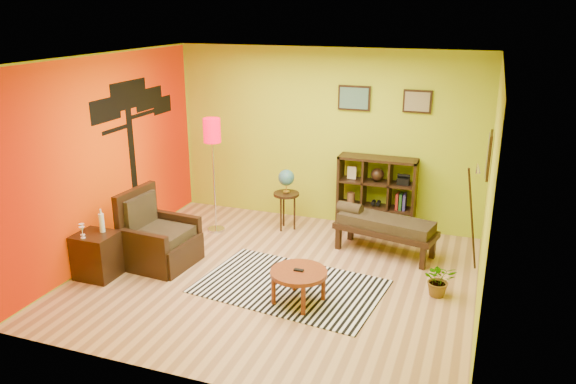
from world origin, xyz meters
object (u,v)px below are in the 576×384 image
(coffee_table, at_px, (299,275))
(side_cabinet, at_px, (97,255))
(floor_lamp, at_px, (212,141))
(armchair, at_px, (157,242))
(bench, at_px, (383,225))
(cube_shelf, at_px, (377,195))
(globe_table, at_px, (286,184))
(potted_plant, at_px, (439,283))

(coffee_table, distance_m, side_cabinet, 2.70)
(coffee_table, relative_size, floor_lamp, 0.38)
(armchair, bearing_deg, bench, 25.81)
(coffee_table, xyz_separation_m, floor_lamp, (-1.97, 1.72, 1.09))
(coffee_table, bearing_deg, cube_shelf, 80.64)
(side_cabinet, height_order, floor_lamp, floor_lamp)
(globe_table, distance_m, cube_shelf, 1.42)
(side_cabinet, bearing_deg, potted_plant, 13.05)
(globe_table, xyz_separation_m, bench, (1.60, -0.39, -0.32))
(floor_lamp, bearing_deg, side_cabinet, -110.42)
(coffee_table, height_order, cube_shelf, cube_shelf)
(potted_plant, bearing_deg, armchair, -174.48)
(coffee_table, relative_size, side_cabinet, 0.74)
(cube_shelf, distance_m, potted_plant, 2.18)
(side_cabinet, bearing_deg, armchair, 50.51)
(floor_lamp, distance_m, potted_plant, 3.88)
(globe_table, distance_m, potted_plant, 2.93)
(bench, bearing_deg, potted_plant, -48.62)
(armchair, relative_size, cube_shelf, 0.86)
(floor_lamp, bearing_deg, globe_table, 23.03)
(coffee_table, distance_m, bench, 1.89)
(armchair, distance_m, cube_shelf, 3.39)
(side_cabinet, relative_size, floor_lamp, 0.51)
(globe_table, xyz_separation_m, potted_plant, (2.50, -1.41, -0.58))
(coffee_table, xyz_separation_m, globe_table, (-0.94, 2.16, 0.38))
(coffee_table, height_order, side_cabinet, side_cabinet)
(potted_plant, bearing_deg, coffee_table, -154.37)
(bench, distance_m, potted_plant, 1.38)
(bench, bearing_deg, coffee_table, -110.70)
(potted_plant, bearing_deg, cube_shelf, 122.34)
(floor_lamp, height_order, bench, floor_lamp)
(coffee_table, relative_size, cube_shelf, 0.57)
(globe_table, relative_size, bench, 0.65)
(armchair, height_order, cube_shelf, cube_shelf)
(potted_plant, bearing_deg, side_cabinet, -166.95)
(side_cabinet, bearing_deg, bench, 30.77)
(globe_table, bearing_deg, cube_shelf, 16.18)
(armchair, distance_m, globe_table, 2.20)
(floor_lamp, bearing_deg, cube_shelf, 19.20)
(side_cabinet, distance_m, cube_shelf, 4.19)
(side_cabinet, distance_m, potted_plant, 4.37)
(cube_shelf, bearing_deg, armchair, -140.24)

